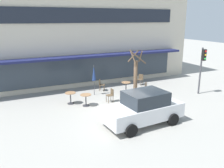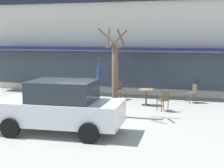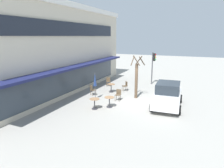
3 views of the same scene
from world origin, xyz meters
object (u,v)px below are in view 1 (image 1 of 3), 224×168
Objects in this scene: cafe_table_by_tree at (86,98)px; cafe_chair_1 at (144,87)px; cafe_chair_3 at (140,79)px; patio_umbrella_green_folded at (94,73)px; cafe_chair_0 at (111,94)px; street_tree at (135,80)px; cafe_table_near_wall at (126,85)px; traffic_light_pole at (202,63)px; cafe_table_streetside at (70,96)px; parked_sedan at (143,108)px; cafe_chair_2 at (101,84)px.

cafe_chair_1 is (4.69, 0.46, 0.01)m from cafe_table_by_tree.
cafe_chair_1 is at bearing -115.86° from cafe_chair_3.
patio_umbrella_green_folded is 2.47× the size of cafe_chair_3.
cafe_chair_0 and cafe_chair_3 have the same top height.
street_tree is (-1.74, -1.57, 1.13)m from cafe_chair_1.
cafe_table_near_wall is at bearing 132.38° from cafe_chair_1.
cafe_chair_1 is 4.44m from traffic_light_pole.
patio_umbrella_green_folded reaches higher than cafe_table_near_wall.
cafe_table_streetside is at bearing 133.75° from cafe_table_by_tree.
cafe_chair_1 is at bearing 8.70° from cafe_chair_0.
traffic_light_pole is at bearing -25.52° from cafe_chair_1.
street_tree reaches higher than traffic_light_pole.
cafe_chair_0 is at bearing 90.96° from parked_sedan.
traffic_light_pole is at bearing -31.16° from cafe_table_near_wall.
cafe_table_by_tree is at bearing -46.25° from cafe_table_streetside.
parked_sedan is (-0.35, -6.41, 0.35)m from cafe_chair_2.
patio_umbrella_green_folded is 2.47× the size of cafe_chair_2.
patio_umbrella_green_folded is at bearing 54.98° from cafe_table_by_tree.
cafe_table_by_tree is (-3.74, -1.51, 0.00)m from cafe_table_near_wall.
cafe_table_by_tree is at bearing -129.56° from cafe_chair_2.
cafe_table_by_tree is 2.53m from patio_umbrella_green_folded.
cafe_chair_0 is 4.88m from cafe_chair_3.
cafe_chair_2 is at bearing 86.92° from parked_sedan.
street_tree reaches higher than patio_umbrella_green_folded.
cafe_table_streetside is 0.22× the size of traffic_light_pole.
cafe_chair_1 is 0.25× the size of street_tree.
cafe_chair_3 is at bearing 30.93° from cafe_table_near_wall.
patio_umbrella_green_folded is 0.62× the size of street_tree.
cafe_chair_2 reaches higher than cafe_table_by_tree.
patio_umbrella_green_folded is at bearing -138.74° from cafe_chair_2.
street_tree reaches higher than cafe_chair_0.
traffic_light_pole is (9.13, -2.09, 1.78)m from cafe_table_streetside.
cafe_table_by_tree is at bearing 115.46° from parked_sedan.
cafe_table_streetside is 5.29m from parked_sedan.
parked_sedan is at bearing -64.54° from cafe_table_by_tree.
street_tree reaches higher than parked_sedan.
cafe_chair_3 is (5.79, 2.74, 0.01)m from cafe_table_by_tree.
cafe_table_streetside is 1.11m from cafe_table_by_tree.
cafe_chair_3 is at bearing 16.48° from cafe_table_streetside.
cafe_chair_0 is 1.99m from street_tree.
cafe_chair_2 is at bearing 41.26° from patio_umbrella_green_folded.
cafe_chair_0 is at bearing -17.38° from cafe_table_streetside.
street_tree is (3.71, -1.91, 1.14)m from cafe_table_streetside.
cafe_chair_1 is (3.38, -1.40, -1.10)m from patio_umbrella_green_folded.
parked_sedan is (-1.92, -5.31, 0.36)m from cafe_table_near_wall.
parked_sedan reaches higher than cafe_table_by_tree.
cafe_table_streetside is 0.85× the size of cafe_chair_1.
cafe_chair_1 is 2.61m from street_tree.
cafe_table_streetside is 4.33m from street_tree.
patio_umbrella_green_folded is 4.70m from cafe_chair_3.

